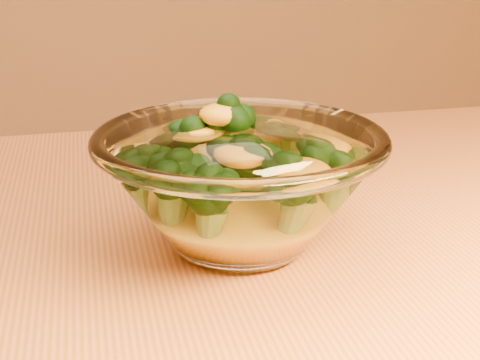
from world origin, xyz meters
name	(u,v)px	position (x,y,z in m)	size (l,w,h in m)	color
glass_bowl	(240,186)	(-0.11, 0.04, 0.80)	(0.22, 0.22, 0.10)	white
cheese_sauce	(240,211)	(-0.11, 0.04, 0.78)	(0.12, 0.12, 0.03)	#FE9E15
broccoli_heap	(229,166)	(-0.12, 0.05, 0.81)	(0.15, 0.15, 0.08)	black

